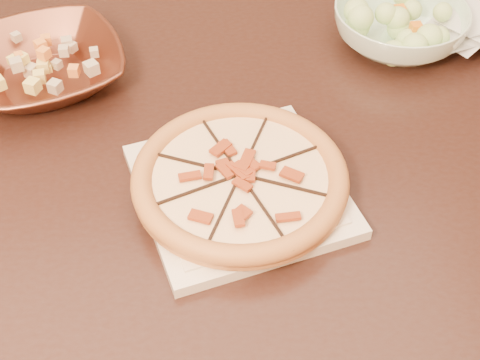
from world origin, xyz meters
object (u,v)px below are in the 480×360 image
at_px(plate, 240,190).
at_px(salad_bowl, 399,26).
at_px(bronze_bowl, 43,68).
at_px(pizza, 240,178).
at_px(dining_table, 181,165).

relative_size(plate, salad_bowl, 1.36).
bearing_deg(salad_bowl, bronze_bowl, -178.41).
xyz_separation_m(pizza, salad_bowl, (0.33, 0.31, 0.00)).
distance_m(plate, salad_bowl, 0.45).
bearing_deg(bronze_bowl, pizza, -47.11).
bearing_deg(plate, salad_bowl, 43.63).
height_order(dining_table, bronze_bowl, bronze_bowl).
bearing_deg(bronze_bowl, salad_bowl, 1.59).
bearing_deg(plate, dining_table, 113.69).
xyz_separation_m(bronze_bowl, salad_bowl, (0.60, 0.02, 0.00)).
height_order(plate, pizza, pizza).
bearing_deg(plate, bronze_bowl, 132.89).
xyz_separation_m(pizza, bronze_bowl, (-0.27, 0.29, -0.00)).
bearing_deg(bronze_bowl, dining_table, -32.99).
xyz_separation_m(dining_table, bronze_bowl, (-0.20, 0.13, 0.12)).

